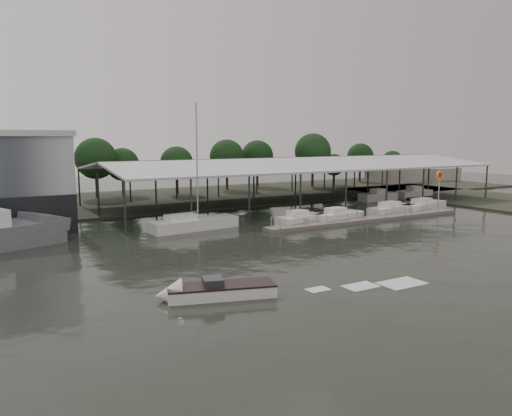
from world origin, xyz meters
TOP-DOWN VIEW (x-y plane):
  - ground at (0.00, 0.00)m, footprint 200.00×200.00m
  - land_strip_far at (0.00, 42.00)m, footprint 140.00×30.00m
  - covered_boat_shed at (17.00, 28.00)m, footprint 58.24×24.00m
  - floating_dock at (15.00, 10.00)m, footprint 28.00×2.00m
  - shell_fuel_sign at (27.00, 9.99)m, footprint 1.10×0.18m
  - distant_commercial_buildings at (59.03, 44.69)m, footprint 22.00×8.00m
  - white_sailboat at (-5.16, 15.27)m, footprint 10.04×3.69m
  - speedboat_underway at (-13.19, -6.50)m, footprint 17.88×6.94m
  - moored_cruiser_0 at (6.76, 12.21)m, footprint 6.49×3.37m
  - moored_cruiser_1 at (11.84, 11.74)m, footprint 6.87×3.27m
  - moored_cruiser_2 at (21.42, 12.64)m, footprint 8.25×3.67m
  - moored_cruiser_3 at (27.75, 13.01)m, footprint 8.88×4.16m
  - horizon_tree_line at (20.73, 47.82)m, footprint 70.24×11.87m

SIDE VIEW (x-z plane):
  - ground at x=0.00m, z-range 0.00..0.00m
  - land_strip_far at x=0.00m, z-range -0.05..0.25m
  - floating_dock at x=15.00m, z-range -0.50..0.90m
  - speedboat_underway at x=-13.19m, z-range -0.61..1.39m
  - moored_cruiser_0 at x=6.76m, z-range -0.24..1.46m
  - moored_cruiser_1 at x=11.84m, z-range -0.24..1.46m
  - moored_cruiser_2 at x=21.42m, z-range -0.24..1.46m
  - moored_cruiser_3 at x=27.75m, z-range -0.24..1.46m
  - white_sailboat at x=-5.16m, z-range -6.16..7.47m
  - distant_commercial_buildings at x=59.03m, z-range -0.16..3.84m
  - shell_fuel_sign at x=27.00m, z-range 1.15..6.70m
  - horizon_tree_line at x=20.73m, z-range 0.76..11.41m
  - covered_boat_shed at x=17.00m, z-range 2.65..9.61m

